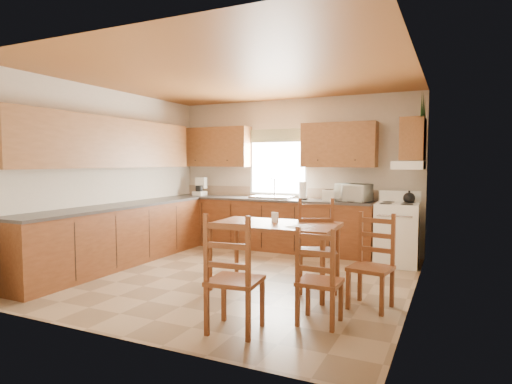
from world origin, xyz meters
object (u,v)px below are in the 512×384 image
at_px(dining_table, 274,256).
at_px(chair_near_right, 320,275).
at_px(chair_near_left, 235,273).
at_px(chair_far_left, 317,246).
at_px(chair_far_right, 371,262).
at_px(microwave, 354,193).
at_px(stove, 397,235).

xyz_separation_m(dining_table, chair_near_right, (0.84, -0.88, 0.07)).
bearing_deg(chair_near_left, chair_far_left, -106.70).
bearing_deg(dining_table, chair_far_right, -12.60).
height_order(dining_table, chair_far_right, chair_far_right).
distance_m(microwave, dining_table, 2.32).
bearing_deg(dining_table, stove, 55.68).
bearing_deg(dining_table, chair_far_left, 14.88).
relative_size(chair_near_left, chair_far_right, 1.09).
relative_size(stove, microwave, 1.90).
relative_size(dining_table, chair_far_right, 1.51).
xyz_separation_m(dining_table, chair_far_right, (1.21, -0.23, 0.10)).
bearing_deg(chair_far_right, chair_near_right, -109.65).
xyz_separation_m(dining_table, chair_far_left, (0.50, 0.15, 0.14)).
xyz_separation_m(dining_table, chair_near_left, (0.18, -1.39, 0.14)).
distance_m(stove, microwave, 0.97).
relative_size(dining_table, chair_near_right, 1.60).
bearing_deg(chair_near_right, microwave, -83.46).
relative_size(stove, dining_table, 0.61).
bearing_deg(chair_far_right, stove, 99.20).
bearing_deg(stove, chair_near_right, -99.99).
relative_size(stove, chair_near_right, 0.97).
height_order(stove, microwave, microwave).
xyz_separation_m(chair_far_left, chair_far_right, (0.71, -0.38, -0.05)).
bearing_deg(chair_near_right, chair_near_left, 37.66).
distance_m(dining_table, chair_far_left, 0.54).
height_order(microwave, chair_far_left, microwave).
height_order(chair_near_left, chair_near_right, chair_near_left).
height_order(dining_table, chair_near_left, chair_near_left).
bearing_deg(chair_far_left, chair_near_right, -93.16).
bearing_deg(chair_far_left, chair_near_left, -123.09).
bearing_deg(chair_far_left, chair_far_right, -49.54).
bearing_deg(dining_table, chair_near_left, -84.43).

